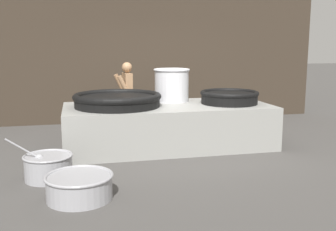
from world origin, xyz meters
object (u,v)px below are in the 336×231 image
object	(u,v)px
cook	(127,96)
prep_bowl_vegetables	(48,166)
giant_wok_far	(229,97)
stock_pot	(172,84)
prep_bowl_meat	(79,185)
giant_wok_near	(117,100)

from	to	relation	value
cook	prep_bowl_vegetables	bearing A→B (deg)	57.04
prep_bowl_vegetables	cook	bearing A→B (deg)	60.31
giant_wok_far	stock_pot	size ratio (longest dim) A/B	1.55
prep_bowl_vegetables	giant_wok_far	bearing A→B (deg)	22.43
cook	prep_bowl_meat	distance (m)	3.48
stock_pot	prep_bowl_meat	bearing A→B (deg)	-123.90
giant_wok_far	cook	bearing A→B (deg)	145.74
prep_bowl_vegetables	prep_bowl_meat	world-z (taller)	prep_bowl_vegetables
prep_bowl_meat	giant_wok_far	bearing A→B (deg)	37.75
prep_bowl_meat	stock_pot	bearing A→B (deg)	56.10
stock_pot	prep_bowl_vegetables	bearing A→B (deg)	-140.10
giant_wok_far	giant_wok_near	bearing A→B (deg)	177.71
giant_wok_near	prep_bowl_meat	xyz separation A→B (m)	(-0.69, -2.18, -0.71)
giant_wok_near	cook	size ratio (longest dim) A/B	1.03
giant_wok_near	stock_pot	bearing A→B (deg)	22.47
stock_pot	cook	size ratio (longest dim) A/B	0.46
giant_wok_far	prep_bowl_meat	bearing A→B (deg)	-142.25
stock_pot	giant_wok_near	bearing A→B (deg)	-157.53
giant_wok_far	stock_pot	xyz separation A→B (m)	(-0.95, 0.52, 0.19)
giant_wok_far	cook	world-z (taller)	cook
giant_wok_far	prep_bowl_vegetables	size ratio (longest dim) A/B	1.22
giant_wok_near	prep_bowl_vegetables	distance (m)	1.88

